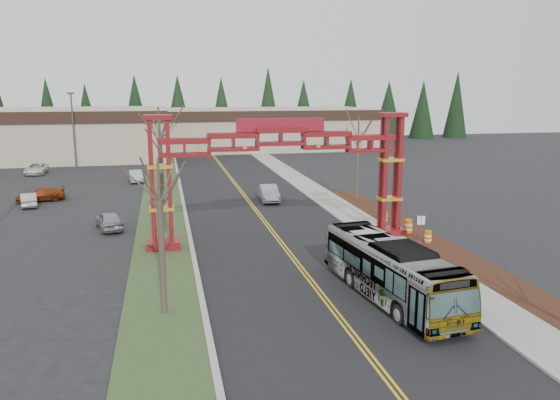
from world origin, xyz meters
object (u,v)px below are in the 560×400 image
object	(u,v)px
barrel_north	(384,217)
silver_sedan	(269,193)
bare_tree_right_far	(358,139)
street_sign	(421,225)
retail_building_west	(13,134)
retail_building_east	(263,128)
parked_car_near_b	(29,200)
parked_car_mid_a	(40,195)
parked_car_far_b	(36,169)
bare_tree_median_far	(161,135)
parked_car_near_a	(109,221)
transit_bus	(390,270)
light_pole_far	(73,125)
parked_car_far_a	(136,176)
barrel_mid	(408,227)
bare_tree_median_mid	(159,138)
bare_tree_median_near	(160,201)
barrel_south	(428,237)
gateway_arch	(281,157)

from	to	relation	value
barrel_north	silver_sedan	bearing A→B (deg)	124.24
bare_tree_right_far	street_sign	bearing A→B (deg)	-93.98
retail_building_west	retail_building_east	distance (m)	40.79
parked_car_near_b	parked_car_mid_a	distance (m)	2.29
silver_sedan	parked_car_far_b	world-z (taller)	silver_sedan
street_sign	bare_tree_median_far	bearing A→B (deg)	121.24
parked_car_near_a	parked_car_mid_a	distance (m)	14.48
transit_bus	parked_car_near_a	xyz separation A→B (m)	(-15.26, 17.54, -0.83)
transit_bus	parked_car_near_a	size ratio (longest dim) A/B	2.68
light_pole_far	street_sign	xyz separation A→B (m)	(28.35, -44.63, -4.25)
parked_car_far_a	light_pole_far	world-z (taller)	light_pole_far
street_sign	barrel_mid	bearing A→B (deg)	78.07
parked_car_near_a	bare_tree_median_far	xyz separation A→B (m)	(4.00, 18.48, 4.96)
parked_car_far_a	bare_tree_median_mid	size ratio (longest dim) A/B	0.44
bare_tree_median_near	bare_tree_median_far	world-z (taller)	bare_tree_median_far
barrel_south	parked_car_far_b	bearing A→B (deg)	130.29
parked_car_far_a	barrel_mid	distance (m)	34.79
retail_building_east	bare_tree_right_far	size ratio (longest dim) A/B	4.71
parked_car_near_a	parked_car_near_b	distance (m)	12.97
bare_tree_median_near	light_pole_far	xyz separation A→B (m)	(-11.42, 52.30, 0.34)
barrel_mid	gateway_arch	bearing A→B (deg)	-178.95
bare_tree_median_near	bare_tree_median_far	bearing A→B (deg)	90.00
parked_car_mid_a	bare_tree_median_near	xyz separation A→B (m)	(11.39, -29.55, 4.85)
parked_car_near_a	parked_car_far_b	distance (m)	32.67
bare_tree_median_mid	barrel_north	world-z (taller)	bare_tree_median_mid
parked_car_far_b	parked_car_far_a	bearing A→B (deg)	-34.16
gateway_arch	parked_car_far_b	xyz separation A→B (m)	(-23.48, 36.80, -5.31)
parked_car_far_a	bare_tree_right_far	world-z (taller)	bare_tree_right_far
parked_car_near_b	barrel_mid	bearing A→B (deg)	137.28
transit_bus	bare_tree_median_far	distance (m)	37.96
parked_car_far_a	bare_tree_median_mid	bearing A→B (deg)	-88.61
transit_bus	parked_car_near_b	bearing A→B (deg)	123.31
parked_car_near_b	barrel_north	xyz separation A→B (m)	(29.15, -12.85, -0.13)
gateway_arch	barrel_south	size ratio (longest dim) A/B	19.41
transit_bus	bare_tree_median_near	distance (m)	11.94
parked_car_far_a	street_sign	size ratio (longest dim) A/B	1.84
silver_sedan	retail_building_east	bearing A→B (deg)	83.47
retail_building_east	parked_car_far_b	distance (m)	41.97
light_pole_far	gateway_arch	bearing A→B (deg)	-64.88
transit_bus	parked_car_far_a	world-z (taller)	transit_bus
retail_building_east	silver_sedan	distance (m)	48.43
parked_car_near_a	parked_car_mid_a	xyz separation A→B (m)	(-7.39, 12.45, -0.05)
parked_car_far_b	retail_building_east	bearing A→B (deg)	37.39
silver_sedan	street_sign	xyz separation A→B (m)	(7.01, -17.50, 0.82)
barrel_north	bare_tree_median_mid	bearing A→B (deg)	170.48
parked_car_near_a	barrel_north	world-z (taller)	parked_car_near_a
gateway_arch	parked_car_far_b	world-z (taller)	gateway_arch
parked_car_mid_a	barrel_south	bearing A→B (deg)	40.62
barrel_north	retail_building_west	bearing A→B (deg)	127.89
barrel_south	retail_building_west	bearing A→B (deg)	125.21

